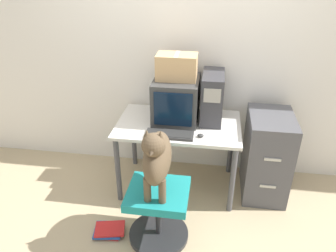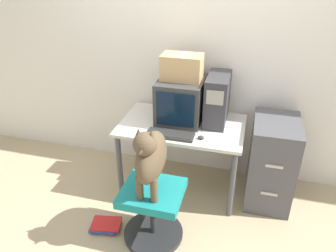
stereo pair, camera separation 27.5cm
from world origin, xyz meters
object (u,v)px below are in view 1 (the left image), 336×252
Objects in this scene: office_chair at (158,211)px; dog at (157,157)px; crt_monitor at (176,99)px; keyboard at (169,134)px; filing_cabinet at (266,155)px; pc_tower at (212,97)px; cardboard_box at (177,67)px; book_stack_floor at (109,230)px.

dog is at bearing -90.00° from office_chair.
crt_monitor reaches higher than keyboard.
filing_cabinet is (0.92, 0.77, -0.40)m from dog.
pc_tower reaches higher than keyboard.
filing_cabinet is (0.90, 0.28, -0.32)m from keyboard.
dog is at bearing -92.43° from crt_monitor.
keyboard is 0.69× the size of dog.
keyboard is at bearing -92.18° from cardboard_box.
filing_cabinet is (0.55, -0.10, -0.53)m from pc_tower.
cardboard_box is at bearing 87.53° from office_chair.
pc_tower is at bearing 47.82° from keyboard.
dog is (-0.37, -0.88, -0.13)m from pc_tower.
cardboard_box is at bearing -174.97° from pc_tower.
office_chair is at bearing -92.47° from cardboard_box.
cardboard_box is (-0.89, 0.07, 0.82)m from filing_cabinet.
filing_cabinet is at bearing 39.21° from office_chair.
crt_monitor is 0.85m from dog.
office_chair is at bearing 90.00° from dog.
pc_tower is 1.15m from office_chair.
pc_tower reaches higher than filing_cabinet.
book_stack_floor is (-0.45, -0.51, -0.70)m from keyboard.
pc_tower is at bearing 66.68° from office_chair.
crt_monitor is 1.32× the size of cardboard_box.
pc_tower reaches higher than book_stack_floor.
filing_cabinet is at bearing -4.46° from crt_monitor.
dog is (-0.04, -0.84, -0.10)m from crt_monitor.
keyboard is 0.66m from office_chair.
dog is at bearing -92.58° from keyboard.
dog is 2.10× the size of book_stack_floor.
crt_monitor is 0.57× the size of filing_cabinet.
dog reaches higher than filing_cabinet.
office_chair is at bearing -92.49° from crt_monitor.
keyboard is (-0.01, -0.35, -0.19)m from crt_monitor.
crt_monitor is 1.02m from filing_cabinet.
dog is at bearing 1.94° from book_stack_floor.
keyboard is at bearing 87.31° from office_chair.
filing_cabinet is at bearing -10.45° from pc_tower.
keyboard is 0.61m from cardboard_box.
dog is 0.89m from book_stack_floor.
dog is 1.27m from filing_cabinet.
filing_cabinet reaches higher than book_stack_floor.
pc_tower is at bearing 169.55° from filing_cabinet.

